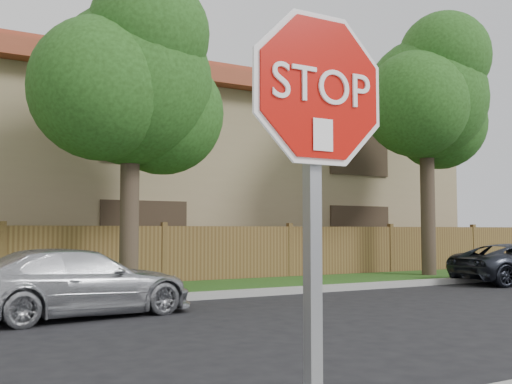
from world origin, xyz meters
TOP-DOWN VIEW (x-y plane):
  - far_curb at (0.00, 8.15)m, footprint 70.00×0.30m
  - grass_strip at (0.00, 9.80)m, footprint 70.00×3.00m
  - fence at (0.00, 11.40)m, footprint 70.00×0.12m
  - tree_mid at (2.52, 9.57)m, footprint 4.80×3.90m
  - tree_right at (12.02, 9.57)m, footprint 4.80×3.90m
  - stop_sign at (-0.17, -1.48)m, footprint 1.01×0.13m
  - sedan_right at (0.69, 6.79)m, footprint 4.24×2.21m

SIDE VIEW (x-z plane):
  - grass_strip at x=0.00m, z-range 0.00..0.12m
  - far_curb at x=0.00m, z-range 0.00..0.15m
  - sedan_right at x=0.69m, z-range 0.00..1.17m
  - fence at x=0.00m, z-range 0.00..1.60m
  - stop_sign at x=-0.17m, z-range 0.55..3.11m
  - tree_mid at x=2.52m, z-range 1.20..8.55m
  - tree_right at x=12.02m, z-range 1.47..9.67m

